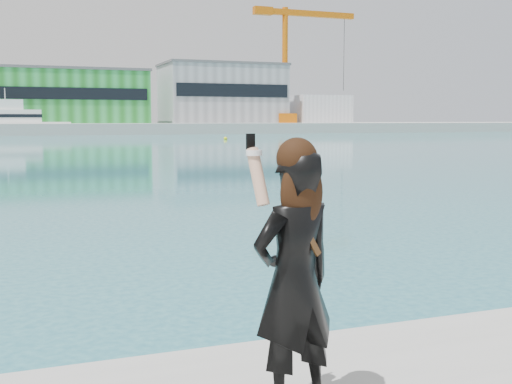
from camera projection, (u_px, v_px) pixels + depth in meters
far_quay at (25, 128)px, 125.57m from camera, size 320.00×40.00×2.00m
warehouse_green at (67, 96)px, 125.81m from camera, size 30.60×16.36×10.50m
warehouse_grey_right at (222, 93)px, 136.99m from camera, size 25.50×15.35×12.50m
ancillary_shed at (319, 109)px, 143.28m from camera, size 12.00×10.00×6.00m
dock_crane at (290, 61)px, 135.33m from camera, size 23.00×4.00×24.00m
flagpole_right at (145, 100)px, 124.38m from camera, size 1.28×0.16×8.00m
motor_yacht at (15, 122)px, 110.02m from camera, size 17.23×4.82×8.04m
buoy_near at (225, 140)px, 86.74m from camera, size 0.50×0.50×0.50m
woman at (294, 273)px, 4.17m from camera, size 0.72×0.56×1.83m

